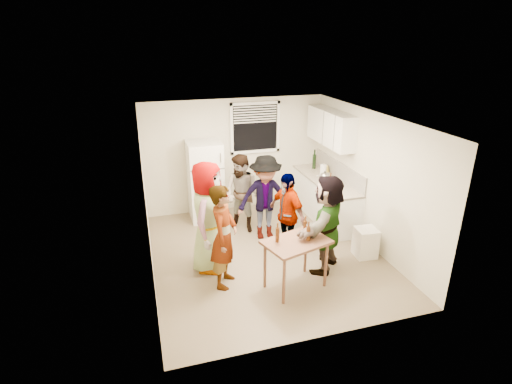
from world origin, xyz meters
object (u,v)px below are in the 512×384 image
object	(u,v)px
red_cup	(310,234)
guest_back_left	(243,230)
refrigerator	(205,181)
guest_orange	(324,267)
blue_cup	(333,195)
trash_bin	(365,243)
kettle	(324,180)
wine_bottle	(314,168)
serving_table	(295,286)
beer_bottle_table	(308,240)
guest_black	(285,251)
guest_grey	(211,267)
guest_back_right	(265,236)
guest_stripe	(225,283)
beer_bottle_counter	(330,186)

from	to	relation	value
red_cup	guest_back_left	xyz separation A→B (m)	(-0.59, 2.01, -0.82)
refrigerator	guest_orange	distance (m)	3.14
blue_cup	trash_bin	bearing A→B (deg)	-72.50
kettle	red_cup	size ratio (longest dim) A/B	1.82
kettle	wine_bottle	xyz separation A→B (m)	(0.10, 0.77, 0.00)
blue_cup	serving_table	distance (m)	2.10
guest_back_left	beer_bottle_table	bearing A→B (deg)	-31.33
guest_orange	guest_black	bearing A→B (deg)	-103.63
guest_back_left	guest_black	size ratio (longest dim) A/B	1.04
blue_cup	trash_bin	distance (m)	1.10
refrigerator	wine_bottle	world-z (taller)	refrigerator
guest_grey	guest_back_left	bearing A→B (deg)	-8.44
blue_cup	serving_table	bearing A→B (deg)	-133.39
blue_cup	red_cup	distance (m)	1.59
refrigerator	wine_bottle	xyz separation A→B (m)	(2.50, 0.00, 0.05)
beer_bottle_table	guest_grey	xyz separation A→B (m)	(-1.36, 0.97, -0.82)
wine_bottle	red_cup	world-z (taller)	wine_bottle
guest_back_right	red_cup	bearing A→B (deg)	-76.05
guest_stripe	refrigerator	bearing A→B (deg)	24.41
refrigerator	red_cup	distance (m)	3.04
refrigerator	serving_table	size ratio (longest dim) A/B	1.75
beer_bottle_counter	red_cup	world-z (taller)	beer_bottle_counter
red_cup	guest_stripe	size ratio (longest dim) A/B	0.08
beer_bottle_counter	guest_black	distance (m)	1.68
beer_bottle_counter	guest_orange	xyz separation A→B (m)	(-0.77, -1.45, -0.90)
red_cup	wine_bottle	bearing A→B (deg)	64.88
guest_black	red_cup	bearing A→B (deg)	-16.76
kettle	serving_table	size ratio (longest dim) A/B	0.25
refrigerator	serving_table	world-z (taller)	refrigerator
beer_bottle_counter	serving_table	distance (m)	2.51
trash_bin	guest_stripe	world-z (taller)	trash_bin
kettle	blue_cup	size ratio (longest dim) A/B	2.09
refrigerator	guest_orange	xyz separation A→B (m)	(1.58, -2.58, -0.85)
serving_table	guest_stripe	xyz separation A→B (m)	(-1.04, 0.40, 0.00)
kettle	guest_back_left	bearing A→B (deg)	-160.28
kettle	beer_bottle_counter	world-z (taller)	beer_bottle_counter
trash_bin	guest_black	world-z (taller)	trash_bin
beer_bottle_counter	guest_back_left	size ratio (longest dim) A/B	0.13
wine_bottle	guest_stripe	bearing A→B (deg)	-136.09
guest_stripe	guest_back_right	size ratio (longest dim) A/B	1.01
guest_orange	trash_bin	bearing A→B (deg)	144.55
wine_bottle	beer_bottle_counter	xyz separation A→B (m)	(-0.15, -1.13, 0.00)
red_cup	trash_bin	bearing A→B (deg)	16.57
serving_table	guest_back_left	distance (m)	2.18
red_cup	guest_orange	xyz separation A→B (m)	(0.40, 0.22, -0.82)
kettle	trash_bin	xyz separation A→B (m)	(0.06, -1.66, -0.65)
wine_bottle	beer_bottle_counter	distance (m)	1.14
serving_table	guest_stripe	world-z (taller)	serving_table
trash_bin	guest_orange	bearing A→B (deg)	-170.05
blue_cup	guest_black	distance (m)	1.41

